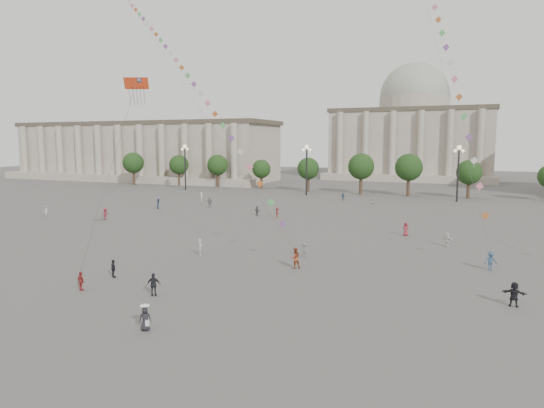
% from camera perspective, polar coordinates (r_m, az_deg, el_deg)
% --- Properties ---
extents(ground, '(360.00, 360.00, 0.00)m').
position_cam_1_polar(ground, '(34.47, -9.18, -11.90)').
color(ground, '#4E4B4A').
rests_on(ground, ground).
extents(hall_west, '(84.00, 26.22, 17.20)m').
position_cam_1_polar(hall_west, '(152.59, -14.94, 6.01)').
color(hall_west, '#A29587').
rests_on(hall_west, ground).
extents(hall_central, '(48.30, 34.30, 35.50)m').
position_cam_1_polar(hall_central, '(157.85, 16.23, 8.11)').
color(hall_central, '#A29587').
rests_on(hall_central, ground).
extents(tree_row, '(137.12, 5.12, 8.00)m').
position_cam_1_polar(tree_row, '(107.22, 13.10, 3.99)').
color(tree_row, '#322219').
rests_on(tree_row, ground).
extents(lamp_post_far_west, '(2.00, 0.90, 10.65)m').
position_cam_1_polar(lamp_post_far_west, '(115.85, -10.20, 5.26)').
color(lamp_post_far_west, '#262628').
rests_on(lamp_post_far_west, ground).
extents(lamp_post_mid_west, '(2.00, 0.90, 10.65)m').
position_cam_1_polar(lamp_post_mid_west, '(102.91, 4.10, 5.12)').
color(lamp_post_mid_west, '#262628').
rests_on(lamp_post_mid_west, ground).
extents(lamp_post_mid_east, '(2.00, 0.90, 10.65)m').
position_cam_1_polar(lamp_post_mid_east, '(97.77, 21.09, 4.53)').
color(lamp_post_mid_east, '#262628').
rests_on(lamp_post_mid_east, ground).
extents(person_crowd_0, '(0.93, 0.52, 1.50)m').
position_cam_1_polar(person_crowd_0, '(94.81, 8.35, 0.87)').
color(person_crowd_0, '#2D4B66').
rests_on(person_crowd_0, ground).
extents(person_crowd_1, '(1.12, 1.03, 1.86)m').
position_cam_1_polar(person_crowd_1, '(79.83, -25.03, -0.82)').
color(person_crowd_1, silver).
rests_on(person_crowd_1, ground).
extents(person_crowd_2, '(1.05, 1.27, 1.71)m').
position_cam_1_polar(person_crowd_2, '(74.65, -19.01, -1.11)').
color(person_crowd_2, maroon).
rests_on(person_crowd_2, ground).
extents(person_crowd_3, '(1.66, 0.67, 1.75)m').
position_cam_1_polar(person_crowd_3, '(37.78, 26.60, -9.48)').
color(person_crowd_3, black).
rests_on(person_crowd_3, ground).
extents(person_crowd_4, '(1.31, 1.39, 1.57)m').
position_cam_1_polar(person_crowd_4, '(86.28, 11.75, 0.18)').
color(person_crowd_4, beige).
rests_on(person_crowd_4, ground).
extents(person_crowd_6, '(1.03, 0.70, 1.48)m').
position_cam_1_polar(person_crowd_6, '(47.84, 3.84, -5.44)').
color(person_crowd_6, slate).
rests_on(person_crowd_6, ground).
extents(person_crowd_7, '(1.35, 1.27, 1.52)m').
position_cam_1_polar(person_crowd_7, '(56.12, 19.92, -3.94)').
color(person_crowd_7, silver).
rests_on(person_crowd_7, ground).
extents(person_crowd_10, '(0.52, 0.69, 1.69)m').
position_cam_1_polar(person_crowd_10, '(93.92, -8.28, 0.87)').
color(person_crowd_10, silver).
rests_on(person_crowd_10, ground).
extents(person_crowd_12, '(1.46, 1.13, 1.54)m').
position_cam_1_polar(person_crowd_12, '(74.30, -1.76, -0.82)').
color(person_crowd_12, '#5E5F63').
rests_on(person_crowd_12, ground).
extents(person_crowd_13, '(0.63, 0.72, 1.65)m').
position_cam_1_polar(person_crowd_13, '(49.28, -8.44, -5.02)').
color(person_crowd_13, '#B3B2AE').
rests_on(person_crowd_13, ground).
extents(person_crowd_16, '(1.14, 0.87, 1.80)m').
position_cam_1_polar(person_crowd_16, '(83.97, -7.37, 0.16)').
color(person_crowd_16, slate).
rests_on(person_crowd_16, ground).
extents(person_crowd_17, '(1.10, 1.15, 1.57)m').
position_cam_1_polar(person_crowd_17, '(72.35, 0.63, -1.02)').
color(person_crowd_17, maroon).
rests_on(person_crowd_17, ground).
extents(person_crowd_18, '(0.92, 0.73, 1.64)m').
position_cam_1_polar(person_crowd_18, '(60.83, 15.46, -2.85)').
color(person_crowd_18, '#9C2A37').
rests_on(person_crowd_18, ground).
extents(person_crowd_19, '(0.98, 1.05, 1.74)m').
position_cam_1_polar(person_crowd_19, '(84.38, -13.19, 0.04)').
color(person_crowd_19, '#354C78').
rests_on(person_crowd_19, ground).
extents(tourist_0, '(0.95, 0.64, 1.50)m').
position_cam_1_polar(tourist_0, '(40.11, -21.56, -8.44)').
color(tourist_0, maroon).
rests_on(tourist_0, ground).
extents(tourist_1, '(0.96, 0.80, 1.54)m').
position_cam_1_polar(tourist_1, '(42.93, -18.15, -7.24)').
color(tourist_1, black).
rests_on(tourist_1, ground).
extents(tourist_4, '(1.09, 0.78, 1.72)m').
position_cam_1_polar(tourist_4, '(37.15, -13.74, -9.20)').
color(tourist_4, black).
rests_on(tourist_4, ground).
extents(kite_flyer_0, '(1.18, 1.14, 1.91)m').
position_cam_1_polar(kite_flyer_0, '(43.77, 2.74, -6.35)').
color(kite_flyer_0, brown).
rests_on(kite_flyer_0, ground).
extents(kite_flyer_1, '(1.25, 0.94, 1.71)m').
position_cam_1_polar(kite_flyer_1, '(47.14, 24.34, -6.13)').
color(kite_flyer_1, '#2D4966').
rests_on(kite_flyer_1, ground).
extents(hat_person, '(0.86, 0.75, 1.69)m').
position_cam_1_polar(hat_person, '(30.83, -14.69, -12.81)').
color(hat_person, black).
rests_on(hat_person, ground).
extents(dragon_kite, '(2.23, 5.34, 17.68)m').
position_cam_1_polar(dragon_kite, '(46.79, -15.69, 12.53)').
color(dragon_kite, red).
rests_on(dragon_kite, ground).
extents(kite_train_west, '(41.99, 31.67, 63.98)m').
position_cam_1_polar(kite_train_west, '(68.34, -10.54, 15.01)').
color(kite_train_west, '#3F3F3F').
rests_on(kite_train_west, ground).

